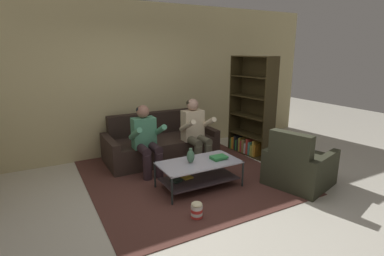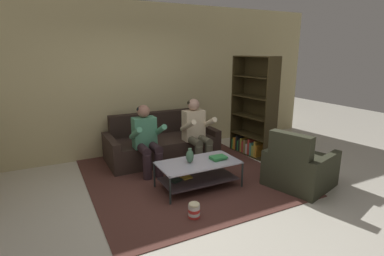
{
  "view_description": "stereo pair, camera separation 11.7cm",
  "coord_description": "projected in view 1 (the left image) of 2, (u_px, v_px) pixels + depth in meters",
  "views": [
    {
      "loc": [
        -1.83,
        -3.23,
        2.0
      ],
      "look_at": [
        0.36,
        0.8,
        0.82
      ],
      "focal_mm": 28.0,
      "sensor_mm": 36.0,
      "label": 1
    },
    {
      "loc": [
        -1.73,
        -3.28,
        2.0
      ],
      "look_at": [
        0.36,
        0.8,
        0.82
      ],
      "focal_mm": 28.0,
      "sensor_mm": 36.0,
      "label": 2
    }
  ],
  "objects": [
    {
      "name": "armchair",
      "position": [
        299.0,
        167.0,
        4.56
      ],
      "size": [
        1.07,
        1.05,
        0.89
      ],
      "color": "#2F3021",
      "rests_on": "ground"
    },
    {
      "name": "popcorn_tub",
      "position": [
        197.0,
        210.0,
        3.68
      ],
      "size": [
        0.15,
        0.15,
        0.21
      ],
      "color": "red",
      "rests_on": "ground"
    },
    {
      "name": "couch",
      "position": [
        160.0,
        144.0,
        5.7
      ],
      "size": [
        2.04,
        0.95,
        0.84
      ],
      "color": "#31241E",
      "rests_on": "ground"
    },
    {
      "name": "bookshelf",
      "position": [
        252.0,
        118.0,
        5.9
      ],
      "size": [
        0.44,
        0.96,
        1.91
      ],
      "color": "#322914",
      "rests_on": "ground"
    },
    {
      "name": "person_seated_left",
      "position": [
        146.0,
        137.0,
        4.92
      ],
      "size": [
        0.5,
        0.58,
        1.14
      ],
      "color": "#2E2025",
      "rests_on": "ground"
    },
    {
      "name": "coffee_table",
      "position": [
        198.0,
        170.0,
        4.46
      ],
      "size": [
        1.2,
        0.63,
        0.41
      ],
      "color": "#B9B7CA",
      "rests_on": "ground"
    },
    {
      "name": "area_rug",
      "position": [
        181.0,
        173.0,
        5.04
      ],
      "size": [
        3.0,
        3.41,
        0.01
      ],
      "color": "#522F28",
      "rests_on": "ground"
    },
    {
      "name": "ground",
      "position": [
        196.0,
        202.0,
        4.09
      ],
      "size": [
        16.8,
        16.8,
        0.0
      ],
      "primitive_type": "plane",
      "color": "beige"
    },
    {
      "name": "back_partition",
      "position": [
        135.0,
        80.0,
        5.82
      ],
      "size": [
        8.4,
        0.12,
        2.9
      ],
      "primitive_type": "cube",
      "color": "#C7B883",
      "rests_on": "ground"
    },
    {
      "name": "book_stack",
      "position": [
        219.0,
        158.0,
        4.54
      ],
      "size": [
        0.24,
        0.19,
        0.05
      ],
      "color": "#328343",
      "rests_on": "coffee_table"
    },
    {
      "name": "person_seated_right",
      "position": [
        196.0,
        129.0,
        5.35
      ],
      "size": [
        0.5,
        0.58,
        1.18
      ],
      "color": "#524F3D",
      "rests_on": "ground"
    },
    {
      "name": "vase",
      "position": [
        191.0,
        156.0,
        4.38
      ],
      "size": [
        0.11,
        0.11,
        0.22
      ],
      "color": "#457052",
      "rests_on": "coffee_table"
    }
  ]
}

